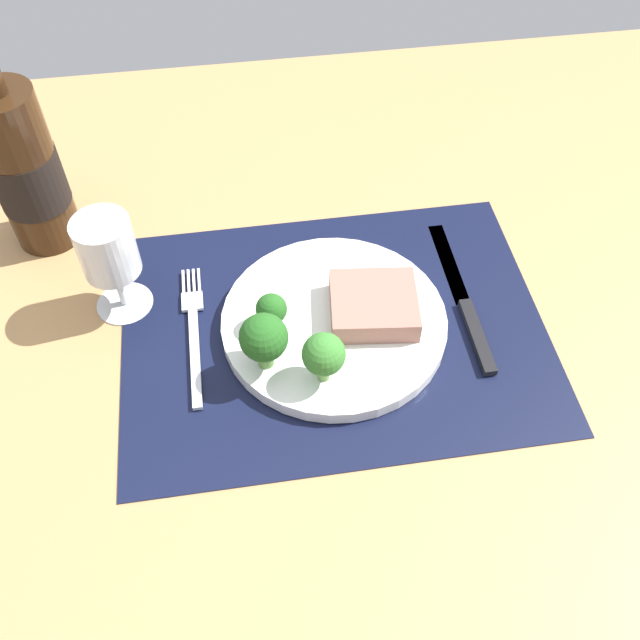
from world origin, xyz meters
The scene contains 11 objects.
ground_plane centered at (0.00, 0.00, -1.50)cm, with size 140.00×110.00×3.00cm, color tan.
placemat centered at (0.00, 0.00, 0.15)cm, with size 46.26×34.79×0.30cm, color black.
plate centered at (0.00, 0.00, 1.10)cm, with size 24.58×24.58×1.60cm, color white.
steak centered at (4.29, -0.17, 3.26)cm, with size 9.23×8.44×2.72cm, color #9E6B5B.
broccoli_near_steak centered at (-6.70, 0.41, 4.38)cm, with size 3.33×3.33×4.38cm.
broccoli_center centered at (-2.32, -7.50, 5.74)cm, with size 4.36×4.36×6.13cm.
broccoli_front_edge centered at (-7.91, -4.84, 6.04)cm, with size 4.95×4.95×6.78cm.
fork centered at (-15.28, 1.42, 0.55)cm, with size 2.40×19.20×0.50cm.
knife centered at (15.11, 0.53, 0.60)cm, with size 1.80×23.00×0.80cm.
wine_bottle centered at (-32.13, 19.84, 10.45)cm, with size 7.93×7.93×29.60cm.
wine_glass centered at (-22.89, 7.04, 8.31)cm, with size 6.35×6.35×12.52cm.
Camera 1 is at (-8.74, -47.43, 61.53)cm, focal length 39.72 mm.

